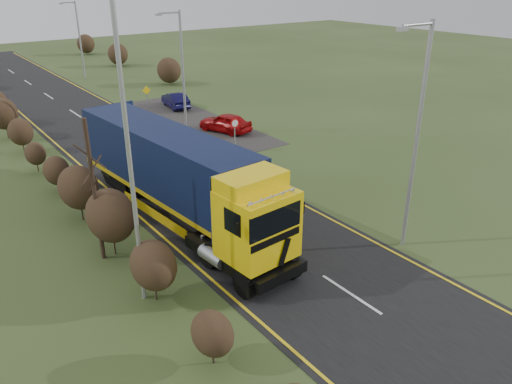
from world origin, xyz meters
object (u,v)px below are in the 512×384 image
object	(u,v)px
car_blue_sedan	(175,100)
lorry	(177,173)
car_red_hatchback	(225,123)
streetlight_near	(416,131)
speed_sign	(235,129)

from	to	relation	value
car_blue_sedan	lorry	bearing A→B (deg)	71.13
car_red_hatchback	streetlight_near	bearing A→B (deg)	60.72
lorry	car_blue_sedan	xyz separation A→B (m)	(10.09, 19.60, -1.79)
car_red_hatchback	speed_sign	bearing A→B (deg)	45.19
speed_sign	lorry	bearing A→B (deg)	-138.93
car_blue_sedan	streetlight_near	xyz separation A→B (m)	(-3.42, -27.54, 4.57)
car_red_hatchback	car_blue_sedan	size ratio (longest dim) A/B	1.03
streetlight_near	car_blue_sedan	bearing A→B (deg)	82.93
lorry	speed_sign	bearing A→B (deg)	36.30
lorry	speed_sign	distance (m)	10.37
car_blue_sedan	streetlight_near	distance (m)	28.13
lorry	streetlight_near	xyz separation A→B (m)	(6.67, -7.94, 2.78)
car_red_hatchback	speed_sign	size ratio (longest dim) A/B	1.84
car_red_hatchback	streetlight_near	distance (m)	19.59
lorry	car_blue_sedan	distance (m)	22.12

